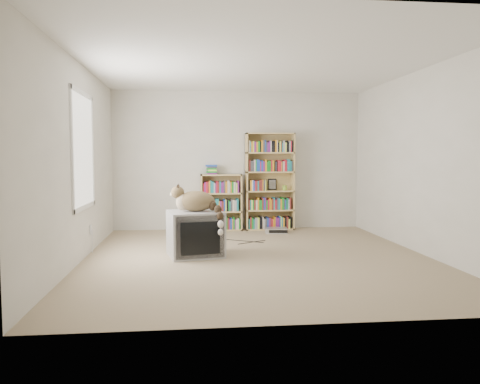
{
  "coord_description": "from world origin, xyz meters",
  "views": [
    {
      "loc": [
        -0.87,
        -6.01,
        1.31
      ],
      "look_at": [
        -0.12,
        1.0,
        0.79
      ],
      "focal_mm": 35.0,
      "sensor_mm": 36.0,
      "label": 1
    }
  ],
  "objects": [
    {
      "name": "floor_cables",
      "position": [
        -0.09,
        1.22,
        0.0
      ],
      "size": [
        1.2,
        0.7,
        0.01
      ],
      "primitive_type": null,
      "color": "black",
      "rests_on": "floor"
    },
    {
      "name": "framed_print",
      "position": [
        0.63,
        2.44,
        0.82
      ],
      "size": [
        0.15,
        0.05,
        0.2
      ],
      "primitive_type": "cube",
      "rotation": [
        -0.17,
        0.0,
        0.0
      ],
      "color": "black",
      "rests_on": "bookcase_tall"
    },
    {
      "name": "wall_outlet",
      "position": [
        -2.24,
        0.53,
        0.32
      ],
      "size": [
        0.01,
        0.08,
        0.13
      ],
      "primitive_type": "cube",
      "color": "silver",
      "rests_on": "wall_left"
    },
    {
      "name": "bookcase_tall",
      "position": [
        0.56,
        2.36,
        0.83
      ],
      "size": [
        0.87,
        0.3,
        1.75
      ],
      "color": "tan",
      "rests_on": "floor"
    },
    {
      "name": "wall_front",
      "position": [
        0.0,
        -2.5,
        1.25
      ],
      "size": [
        4.5,
        0.02,
        2.5
      ],
      "primitive_type": "cube",
      "color": "silver",
      "rests_on": "floor"
    },
    {
      "name": "green_mug",
      "position": [
        0.84,
        2.34,
        0.76
      ],
      "size": [
        0.08,
        0.08,
        0.09
      ],
      "primitive_type": "cylinder",
      "color": "#85B433",
      "rests_on": "bookcase_tall"
    },
    {
      "name": "ceiling",
      "position": [
        0.0,
        0.0,
        2.5
      ],
      "size": [
        4.5,
        5.0,
        0.02
      ],
      "primitive_type": "cube",
      "color": "white",
      "rests_on": "wall_back"
    },
    {
      "name": "dvd_player",
      "position": [
        0.61,
        1.94,
        0.04
      ],
      "size": [
        0.4,
        0.31,
        0.09
      ],
      "primitive_type": "cube",
      "rotation": [
        0.0,
        0.0,
        -0.1
      ],
      "color": "#B5B5BA",
      "rests_on": "floor"
    },
    {
      "name": "cat",
      "position": [
        -0.76,
        0.13,
        0.7
      ],
      "size": [
        0.72,
        0.6,
        0.6
      ],
      "rotation": [
        0.0,
        0.0,
        -0.11
      ],
      "color": "#3B2B18",
      "rests_on": "crt_tv"
    },
    {
      "name": "wall_left",
      "position": [
        -2.25,
        0.0,
        1.25
      ],
      "size": [
        0.02,
        5.0,
        2.5
      ],
      "primitive_type": "cube",
      "color": "silver",
      "rests_on": "floor"
    },
    {
      "name": "wall_back",
      "position": [
        0.0,
        2.5,
        1.25
      ],
      "size": [
        4.5,
        0.02,
        2.5
      ],
      "primitive_type": "cube",
      "color": "silver",
      "rests_on": "floor"
    },
    {
      "name": "floor",
      "position": [
        0.0,
        0.0,
        0.0
      ],
      "size": [
        4.5,
        5.0,
        0.01
      ],
      "primitive_type": "cube",
      "color": "#9B8569",
      "rests_on": "ground"
    },
    {
      "name": "book_stack",
      "position": [
        -0.48,
        2.36,
        1.09
      ],
      "size": [
        0.2,
        0.26,
        0.17
      ],
      "primitive_type": "cube",
      "color": "red",
      "rests_on": "bookcase_short"
    },
    {
      "name": "window",
      "position": [
        -2.24,
        0.2,
        1.4
      ],
      "size": [
        0.02,
        1.22,
        1.52
      ],
      "primitive_type": "cube",
      "color": "white",
      "rests_on": "wall_left"
    },
    {
      "name": "crt_tv",
      "position": [
        -0.81,
        0.19,
        0.3
      ],
      "size": [
        0.79,
        0.74,
        0.6
      ],
      "rotation": [
        0.0,
        0.0,
        0.2
      ],
      "color": "#A3A3A6",
      "rests_on": "floor"
    },
    {
      "name": "bookcase_short",
      "position": [
        -0.32,
        2.36,
        0.47
      ],
      "size": [
        0.73,
        0.3,
        1.01
      ],
      "color": "tan",
      "rests_on": "floor"
    },
    {
      "name": "wall_right",
      "position": [
        2.25,
        0.0,
        1.25
      ],
      "size": [
        0.02,
        5.0,
        2.5
      ],
      "primitive_type": "cube",
      "color": "silver",
      "rests_on": "floor"
    }
  ]
}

